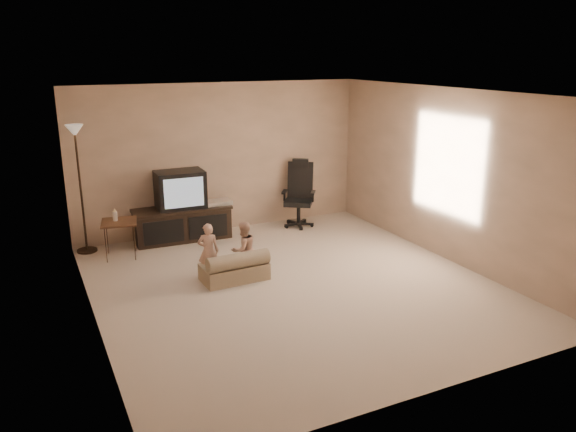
% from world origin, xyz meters
% --- Properties ---
extents(floor, '(5.50, 5.50, 0.00)m').
position_xyz_m(floor, '(0.00, 0.00, 0.00)').
color(floor, '#BFAD98').
rests_on(floor, ground).
extents(room_shell, '(5.50, 5.50, 5.50)m').
position_xyz_m(room_shell, '(0.00, 0.00, 1.52)').
color(room_shell, white).
rests_on(room_shell, floor).
extents(tv_stand, '(1.62, 0.64, 1.15)m').
position_xyz_m(tv_stand, '(-0.79, 2.49, 0.48)').
color(tv_stand, black).
rests_on(tv_stand, floor).
extents(office_chair, '(0.75, 0.75, 1.17)m').
position_xyz_m(office_chair, '(1.28, 2.35, 0.42)').
color(office_chair, black).
rests_on(office_chair, floor).
extents(side_table, '(0.59, 0.59, 0.76)m').
position_xyz_m(side_table, '(-1.86, 2.09, 0.54)').
color(side_table, brown).
rests_on(side_table, floor).
extents(floor_lamp, '(0.30, 0.30, 1.96)m').
position_xyz_m(floor_lamp, '(-2.30, 2.55, 1.43)').
color(floor_lamp, black).
rests_on(floor_lamp, floor).
extents(child_sofa, '(0.89, 0.52, 0.43)m').
position_xyz_m(child_sofa, '(-0.63, 0.47, 0.17)').
color(child_sofa, gray).
rests_on(child_sofa, floor).
extents(toddler_left, '(0.34, 0.29, 0.78)m').
position_xyz_m(toddler_left, '(-0.93, 0.71, 0.39)').
color(toddler_left, tan).
rests_on(toddler_left, floor).
extents(toddler_right, '(0.42, 0.29, 0.78)m').
position_xyz_m(toddler_right, '(-0.47, 0.56, 0.39)').
color(toddler_right, tan).
rests_on(toddler_right, floor).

